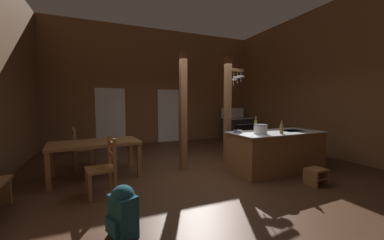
# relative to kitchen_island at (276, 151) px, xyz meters

# --- Properties ---
(ground_plane) EXTENTS (8.57, 9.31, 0.10)m
(ground_plane) POSITION_rel_kitchen_island_xyz_m (-1.58, 0.27, -0.49)
(ground_plane) COLOR #422819
(wall_back) EXTENTS (8.57, 0.14, 4.32)m
(wall_back) POSITION_rel_kitchen_island_xyz_m (-1.58, 4.60, 1.72)
(wall_back) COLOR brown
(wall_back) RESTS_ON ground_plane
(wall_right) EXTENTS (0.14, 9.31, 4.32)m
(wall_right) POSITION_rel_kitchen_island_xyz_m (2.38, 0.27, 1.72)
(wall_right) COLOR brown
(wall_right) RESTS_ON ground_plane
(glazed_door_back_left) EXTENTS (1.00, 0.01, 2.05)m
(glazed_door_back_left) POSITION_rel_kitchen_island_xyz_m (-3.32, 4.53, 0.59)
(glazed_door_back_left) COLOR white
(glazed_door_back_left) RESTS_ON ground_plane
(glazed_panel_back_right) EXTENTS (0.84, 0.01, 2.05)m
(glazed_panel_back_right) POSITION_rel_kitchen_island_xyz_m (-1.19, 4.53, 0.59)
(glazed_panel_back_right) COLOR white
(glazed_panel_back_right) RESTS_ON ground_plane
(kitchen_island) EXTENTS (2.19, 1.02, 0.88)m
(kitchen_island) POSITION_rel_kitchen_island_xyz_m (0.00, 0.00, 0.00)
(kitchen_island) COLOR brown
(kitchen_island) RESTS_ON ground_plane
(stove_range) EXTENTS (1.22, 0.92, 1.32)m
(stove_range) POSITION_rel_kitchen_island_xyz_m (1.49, 3.66, 0.04)
(stove_range) COLOR #272727
(stove_range) RESTS_ON ground_plane
(support_post_with_pot_rack) EXTENTS (0.61, 0.23, 2.67)m
(support_post_with_pot_rack) POSITION_rel_kitchen_island_xyz_m (-0.64, 1.00, 1.00)
(support_post_with_pot_rack) COLOR brown
(support_post_with_pot_rack) RESTS_ON ground_plane
(support_post_center) EXTENTS (0.14, 0.14, 2.67)m
(support_post_center) POSITION_rel_kitchen_island_xyz_m (-1.92, 0.85, 0.89)
(support_post_center) COLOR brown
(support_post_center) RESTS_ON ground_plane
(step_stool) EXTENTS (0.38, 0.31, 0.30)m
(step_stool) POSITION_rel_kitchen_island_xyz_m (0.05, -0.97, -0.26)
(step_stool) COLOR brown
(step_stool) RESTS_ON ground_plane
(dining_table) EXTENTS (1.79, 1.07, 0.74)m
(dining_table) POSITION_rel_kitchen_island_xyz_m (-3.76, 1.04, 0.21)
(dining_table) COLOR brown
(dining_table) RESTS_ON ground_plane
(ladderback_chair_near_window) EXTENTS (0.51, 0.51, 0.95)m
(ladderback_chair_near_window) POSITION_rel_kitchen_island_xyz_m (-3.62, 0.09, 0.01)
(ladderback_chair_near_window) COLOR brown
(ladderback_chair_near_window) RESTS_ON ground_plane
(ladderback_chair_by_post) EXTENTS (0.51, 0.51, 0.95)m
(ladderback_chair_by_post) POSITION_rel_kitchen_island_xyz_m (-4.10, 1.93, 0.01)
(ladderback_chair_by_post) COLOR brown
(ladderback_chair_by_post) RESTS_ON ground_plane
(backpack) EXTENTS (0.37, 0.38, 0.60)m
(backpack) POSITION_rel_kitchen_island_xyz_m (-3.44, -1.26, -0.13)
(backpack) COLOR #194756
(backpack) RESTS_ON ground_plane
(stockpot_on_counter) EXTENTS (0.35, 0.28, 0.20)m
(stockpot_on_counter) POSITION_rel_kitchen_island_xyz_m (-0.58, -0.16, 0.54)
(stockpot_on_counter) COLOR silver
(stockpot_on_counter) RESTS_ON kitchen_island
(mixing_bowl_on_counter) EXTENTS (0.18, 0.18, 0.06)m
(mixing_bowl_on_counter) POSITION_rel_kitchen_island_xyz_m (-0.93, 0.16, 0.47)
(mixing_bowl_on_counter) COLOR slate
(mixing_bowl_on_counter) RESTS_ON kitchen_island
(bottle_tall_on_counter) EXTENTS (0.06, 0.06, 0.35)m
(bottle_tall_on_counter) POSITION_rel_kitchen_island_xyz_m (-0.41, 0.21, 0.58)
(bottle_tall_on_counter) COLOR brown
(bottle_tall_on_counter) RESTS_ON kitchen_island
(bottle_short_on_counter) EXTENTS (0.07, 0.07, 0.28)m
(bottle_short_on_counter) POSITION_rel_kitchen_island_xyz_m (-0.16, -0.30, 0.55)
(bottle_short_on_counter) COLOR brown
(bottle_short_on_counter) RESTS_ON kitchen_island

